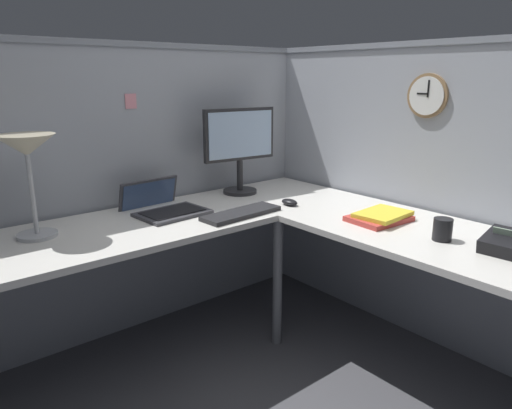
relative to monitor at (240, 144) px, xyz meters
name	(u,v)px	position (x,y,z in m)	size (l,w,h in m)	color
ground_plane	(274,366)	(-0.29, -0.64, -1.02)	(6.80, 6.80, 0.00)	#47474C
cubicle_wall_back	(120,192)	(-0.65, 0.23, -0.23)	(2.57, 0.12, 1.58)	#999EA8
cubicle_wall_right	(431,196)	(0.58, -0.90, -0.23)	(0.12, 2.37, 1.58)	#999EA8
desk	(258,258)	(-0.43, -0.69, -0.39)	(2.35, 2.15, 0.73)	silver
monitor	(240,144)	(0.00, 0.00, 0.00)	(0.46, 0.20, 0.50)	#232326
laptop	(162,206)	(-0.55, -0.05, -0.27)	(0.37, 0.40, 0.22)	#38383D
keyboard	(241,213)	(-0.29, -0.38, -0.28)	(0.43, 0.14, 0.02)	#232326
computer_mouse	(290,202)	(0.03, -0.39, -0.28)	(0.06, 0.10, 0.03)	black
desk_lamp_dome	(27,154)	(-1.17, -0.07, 0.07)	(0.24, 0.24, 0.44)	#B7BABF
book_stack	(380,217)	(0.17, -0.88, -0.27)	(0.30, 0.23, 0.04)	#BF3F38
coffee_mug	(443,229)	(0.14, -1.22, -0.25)	(0.08, 0.08, 0.10)	black
wall_clock	(428,96)	(0.53, -0.86, 0.29)	(0.04, 0.22, 0.22)	olive
pinned_note_leftmost	(131,101)	(-0.58, 0.18, 0.26)	(0.06, 0.00, 0.08)	pink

